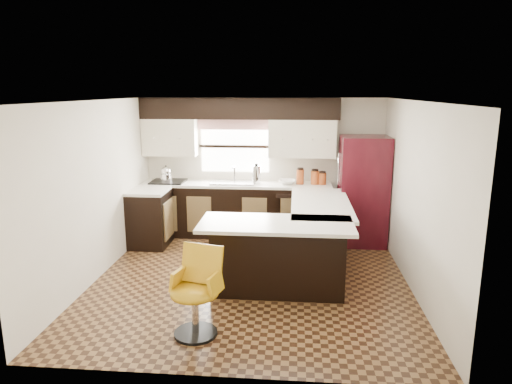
# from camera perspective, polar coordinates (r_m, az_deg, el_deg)

# --- Properties ---
(floor) EXTENTS (4.40, 4.40, 0.00)m
(floor) POSITION_cam_1_polar(r_m,az_deg,el_deg) (6.37, -0.61, -10.79)
(floor) COLOR #49301A
(floor) RESTS_ON ground
(ceiling) EXTENTS (4.40, 4.40, 0.00)m
(ceiling) POSITION_cam_1_polar(r_m,az_deg,el_deg) (5.84, -0.66, 11.35)
(ceiling) COLOR silver
(ceiling) RESTS_ON wall_back
(wall_back) EXTENTS (4.40, 0.00, 4.40)m
(wall_back) POSITION_cam_1_polar(r_m,az_deg,el_deg) (8.14, 0.89, 3.25)
(wall_back) COLOR beige
(wall_back) RESTS_ON floor
(wall_front) EXTENTS (4.40, 0.00, 4.40)m
(wall_front) POSITION_cam_1_polar(r_m,az_deg,el_deg) (3.89, -3.85, -7.44)
(wall_front) COLOR beige
(wall_front) RESTS_ON floor
(wall_left) EXTENTS (0.00, 4.40, 4.40)m
(wall_left) POSITION_cam_1_polar(r_m,az_deg,el_deg) (6.54, -19.28, 0.17)
(wall_left) COLOR beige
(wall_left) RESTS_ON floor
(wall_right) EXTENTS (0.00, 4.40, 4.40)m
(wall_right) POSITION_cam_1_polar(r_m,az_deg,el_deg) (6.15, 19.22, -0.57)
(wall_right) COLOR beige
(wall_right) RESTS_ON floor
(base_cab_back) EXTENTS (3.30, 0.60, 0.90)m
(base_cab_back) POSITION_cam_1_polar(r_m,az_deg,el_deg) (8.05, -2.48, -2.33)
(base_cab_back) COLOR black
(base_cab_back) RESTS_ON floor
(base_cab_left) EXTENTS (0.60, 0.70, 0.90)m
(base_cab_left) POSITION_cam_1_polar(r_m,az_deg,el_deg) (7.74, -13.09, -3.29)
(base_cab_left) COLOR black
(base_cab_left) RESTS_ON floor
(counter_back) EXTENTS (3.30, 0.60, 0.04)m
(counter_back) POSITION_cam_1_polar(r_m,az_deg,el_deg) (7.94, -2.51, 0.97)
(counter_back) COLOR silver
(counter_back) RESTS_ON base_cab_back
(counter_left) EXTENTS (0.60, 0.70, 0.04)m
(counter_left) POSITION_cam_1_polar(r_m,az_deg,el_deg) (7.62, -13.27, 0.13)
(counter_left) COLOR silver
(counter_left) RESTS_ON base_cab_left
(soffit) EXTENTS (3.40, 0.35, 0.36)m
(soffit) POSITION_cam_1_polar(r_m,az_deg,el_deg) (7.90, -2.12, 10.40)
(soffit) COLOR black
(soffit) RESTS_ON wall_back
(upper_cab_left) EXTENTS (0.94, 0.35, 0.64)m
(upper_cab_left) POSITION_cam_1_polar(r_m,az_deg,el_deg) (8.18, -10.66, 6.76)
(upper_cab_left) COLOR beige
(upper_cab_left) RESTS_ON wall_back
(upper_cab_right) EXTENTS (1.14, 0.35, 0.64)m
(upper_cab_right) POSITION_cam_1_polar(r_m,az_deg,el_deg) (7.88, 5.79, 6.69)
(upper_cab_right) COLOR beige
(upper_cab_right) RESTS_ON wall_back
(window_pane) EXTENTS (1.20, 0.02, 0.90)m
(window_pane) POSITION_cam_1_polar(r_m,az_deg,el_deg) (8.12, -2.65, 5.71)
(window_pane) COLOR white
(window_pane) RESTS_ON wall_back
(valance) EXTENTS (1.30, 0.06, 0.18)m
(valance) POSITION_cam_1_polar(r_m,az_deg,el_deg) (8.04, -2.71, 8.44)
(valance) COLOR #D19B93
(valance) RESTS_ON wall_back
(sink) EXTENTS (0.75, 0.45, 0.03)m
(sink) POSITION_cam_1_polar(r_m,az_deg,el_deg) (7.92, -2.89, 1.21)
(sink) COLOR #B2B2B7
(sink) RESTS_ON counter_back
(dishwasher) EXTENTS (0.58, 0.03, 0.78)m
(dishwasher) POSITION_cam_1_polar(r_m,az_deg,el_deg) (7.72, 4.64, -3.18)
(dishwasher) COLOR black
(dishwasher) RESTS_ON floor
(cooktop) EXTENTS (0.58, 0.50, 0.02)m
(cooktop) POSITION_cam_1_polar(r_m,az_deg,el_deg) (8.16, -10.92, 1.31)
(cooktop) COLOR black
(cooktop) RESTS_ON counter_back
(peninsula_long) EXTENTS (0.60, 1.95, 0.90)m
(peninsula_long) POSITION_cam_1_polar(r_m,az_deg,el_deg) (6.77, 7.54, -5.36)
(peninsula_long) COLOR black
(peninsula_long) RESTS_ON floor
(peninsula_return) EXTENTS (1.65, 0.60, 0.90)m
(peninsula_return) POSITION_cam_1_polar(r_m,az_deg,el_deg) (5.85, 2.74, -8.22)
(peninsula_return) COLOR black
(peninsula_return) RESTS_ON floor
(counter_pen_long) EXTENTS (0.84, 1.95, 0.04)m
(counter_pen_long) POSITION_cam_1_polar(r_m,az_deg,el_deg) (6.65, 8.09, -1.49)
(counter_pen_long) COLOR silver
(counter_pen_long) RESTS_ON peninsula_long
(counter_pen_return) EXTENTS (1.89, 0.84, 0.04)m
(counter_pen_return) POSITION_cam_1_polar(r_m,az_deg,el_deg) (5.61, 2.55, -4.04)
(counter_pen_return) COLOR silver
(counter_pen_return) RESTS_ON peninsula_return
(refrigerator) EXTENTS (0.77, 0.74, 1.80)m
(refrigerator) POSITION_cam_1_polar(r_m,az_deg,el_deg) (7.75, 13.19, 0.18)
(refrigerator) COLOR #390911
(refrigerator) RESTS_ON floor
(bar_chair) EXTENTS (0.61, 0.61, 0.94)m
(bar_chair) POSITION_cam_1_polar(r_m,az_deg,el_deg) (4.89, -7.69, -12.46)
(bar_chair) COLOR #C18D10
(bar_chair) RESTS_ON floor
(kettle) EXTENTS (0.20, 0.20, 0.27)m
(kettle) POSITION_cam_1_polar(r_m,az_deg,el_deg) (8.14, -11.17, 2.34)
(kettle) COLOR silver
(kettle) RESTS_ON cooktop
(percolator) EXTENTS (0.15, 0.15, 0.31)m
(percolator) POSITION_cam_1_polar(r_m,az_deg,el_deg) (7.87, 0.04, 2.20)
(percolator) COLOR silver
(percolator) RESTS_ON counter_back
(mixing_bowl) EXTENTS (0.30, 0.30, 0.07)m
(mixing_bowl) POSITION_cam_1_polar(r_m,az_deg,el_deg) (7.87, 3.91, 1.27)
(mixing_bowl) COLOR white
(mixing_bowl) RESTS_ON counter_back
(canister_large) EXTENTS (0.13, 0.13, 0.25)m
(canister_large) POSITION_cam_1_polar(r_m,az_deg,el_deg) (7.87, 5.53, 1.90)
(canister_large) COLOR #994118
(canister_large) RESTS_ON counter_back
(canister_med) EXTENTS (0.14, 0.14, 0.23)m
(canister_med) POSITION_cam_1_polar(r_m,az_deg,el_deg) (7.88, 7.36, 1.80)
(canister_med) COLOR #994118
(canister_med) RESTS_ON counter_back
(canister_small) EXTENTS (0.14, 0.14, 0.20)m
(canister_small) POSITION_cam_1_polar(r_m,az_deg,el_deg) (7.89, 8.28, 1.66)
(canister_small) COLOR #994118
(canister_small) RESTS_ON counter_back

